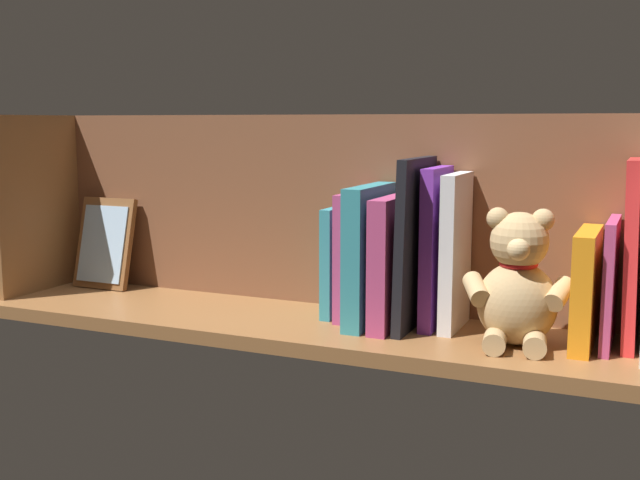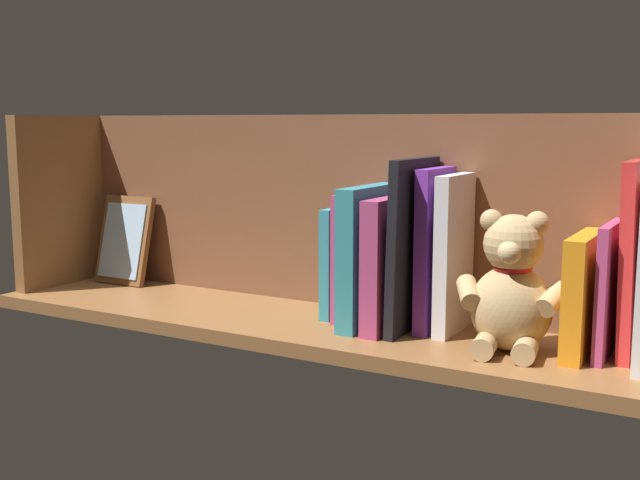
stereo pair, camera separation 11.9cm
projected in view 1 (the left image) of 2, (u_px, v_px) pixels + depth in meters
The scene contains 15 objects.
ground_plane at pixel (320, 327), 121.61cm from camera, with size 117.25×26.06×2.20cm, color brown.
shelf_back_panel at pixel (346, 212), 128.80cm from camera, with size 117.25×1.50×31.82cm, color brown.
shelf_side_divider at pixel (36, 203), 141.64cm from camera, with size 2.40×20.06×31.82cm, color brown.
book_0 at pixel (632, 254), 105.28cm from camera, with size 1.72×11.43×25.77cm, color red.
book_1 at pixel (610, 283), 106.04cm from camera, with size 1.34×13.34×17.66cm, color #B23F72.
book_2 at pixel (586, 288), 106.59cm from camera, with size 2.73×15.04×16.09cm, color orange.
teddy_bear at pixel (518, 285), 106.76cm from camera, with size 15.35×13.22×19.08cm.
book_3 at pixel (456, 252), 115.09cm from camera, with size 2.08×11.57×23.20cm, color silver.
book_4 at pixel (436, 248), 116.27cm from camera, with size 1.98×11.48×24.03cm, color purple.
book_5 at pixel (415, 244), 115.43cm from camera, with size 1.46×15.50×25.46cm, color black.
book_6 at pixel (394, 262), 116.84cm from camera, with size 2.84×16.10×19.72cm, color #B23F72.
book_7 at pixel (369, 255), 118.31cm from camera, with size 2.98×16.06×21.19cm, color teal.
book_8 at pixel (353, 256), 121.87cm from camera, with size 2.18×11.55×19.79cm, color #B23F72.
book_9 at pixel (337, 261), 123.84cm from camera, with size 1.75×10.22×17.34cm, color teal.
picture_frame_leaning at pixel (105, 243), 144.75cm from camera, with size 11.53×5.53×16.76cm.
Camera 1 is at (-47.69, 108.13, 30.66)cm, focal length 43.69 mm.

